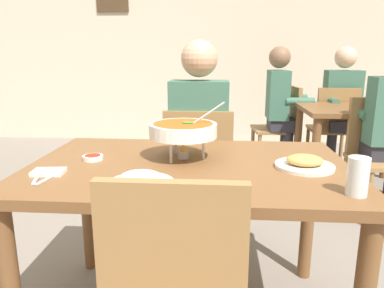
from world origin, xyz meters
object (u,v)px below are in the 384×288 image
object	(u,v)px
chair_bg_middle	(379,149)
patron_bg_right	(281,102)
chair_diner_main	(199,169)
rice_plate	(141,181)
curry_bowl	(183,130)
diner_main	(199,132)
dining_table_far	(357,123)
dining_table_main	(189,187)
chair_bg_right	(283,123)
appetizer_plate	(305,163)
sauce_dish	(93,157)
chair_bg_left	(334,124)
patron_bg_left	(343,102)
drink_glass	(358,178)

from	to	relation	value
chair_bg_middle	patron_bg_right	world-z (taller)	patron_bg_right
chair_diner_main	rice_plate	xyz separation A→B (m)	(-0.15, -1.02, 0.28)
chair_bg_middle	rice_plate	bearing A→B (deg)	-132.79
curry_bowl	chair_bg_middle	xyz separation A→B (m)	(1.40, 1.28, -0.39)
diner_main	rice_plate	size ratio (longest dim) A/B	5.46
curry_bowl	patron_bg_right	xyz separation A→B (m)	(0.80, 2.29, -0.15)
diner_main	chair_bg_middle	bearing A→B (deg)	23.23
rice_plate	dining_table_far	bearing A→B (deg)	54.51
dining_table_main	chair_bg_right	size ratio (longest dim) A/B	1.51
curry_bowl	patron_bg_right	distance (m)	2.43
dining_table_main	chair_bg_middle	distance (m)	1.93
chair_diner_main	chair_bg_middle	xyz separation A→B (m)	(1.37, 0.62, 0.00)
diner_main	patron_bg_right	bearing A→B (deg)	64.36
appetizer_plate	chair_bg_middle	bearing A→B (deg)	57.06
sauce_dish	chair_bg_right	distance (m)	2.74
diner_main	sauce_dish	distance (m)	0.86
diner_main	chair_bg_middle	xyz separation A→B (m)	(1.37, 0.59, -0.24)
sauce_dish	curry_bowl	bearing A→B (deg)	7.42
chair_bg_middle	curry_bowl	bearing A→B (deg)	-137.72
curry_bowl	patron_bg_right	world-z (taller)	patron_bg_right
dining_table_far	chair_bg_middle	size ratio (longest dim) A/B	1.11
chair_bg_left	patron_bg_right	distance (m)	0.61
curry_bowl	chair_bg_right	world-z (taller)	curry_bowl
rice_plate	chair_bg_right	size ratio (longest dim) A/B	0.27
dining_table_far	patron_bg_left	xyz separation A→B (m)	(0.04, 0.56, 0.12)
dining_table_main	chair_diner_main	bearing A→B (deg)	90.00
chair_diner_main	curry_bowl	size ratio (longest dim) A/B	2.71
diner_main	dining_table_far	distance (m)	1.74
appetizer_plate	chair_bg_middle	xyz separation A→B (m)	(0.89, 1.38, -0.28)
curry_bowl	sauce_dish	world-z (taller)	curry_bowl
dining_table_main	chair_bg_left	xyz separation A→B (m)	(1.33, 2.38, -0.15)
dining_table_main	diner_main	distance (m)	0.77
diner_main	appetizer_plate	xyz separation A→B (m)	(0.48, -0.79, 0.04)
drink_glass	patron_bg_left	distance (m)	2.84
appetizer_plate	dining_table_far	size ratio (longest dim) A/B	0.24
chair_diner_main	rice_plate	distance (m)	1.07
rice_plate	chair_bg_middle	size ratio (longest dim) A/B	0.27
patron_bg_left	dining_table_main	bearing A→B (deg)	-120.38
dining_table_main	chair_diner_main	xyz separation A→B (m)	(-0.00, 0.73, -0.15)
dining_table_far	patron_bg_right	bearing A→B (deg)	138.95
patron_bg_left	sauce_dish	bearing A→B (deg)	-127.75
rice_plate	appetizer_plate	size ratio (longest dim) A/B	1.00
chair_bg_left	chair_diner_main	bearing A→B (deg)	-128.89
dining_table_far	patron_bg_right	size ratio (longest dim) A/B	0.76
rice_plate	patron_bg_right	distance (m)	2.81
curry_bowl	appetizer_plate	xyz separation A→B (m)	(0.51, -0.10, -0.11)
curry_bowl	chair_bg_middle	size ratio (longest dim) A/B	0.37
chair_bg_left	chair_bg_right	distance (m)	0.52
appetizer_plate	patron_bg_left	bearing A→B (deg)	69.01
diner_main	chair_bg_right	distance (m)	1.88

